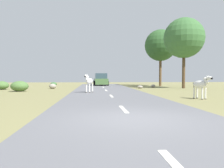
{
  "coord_description": "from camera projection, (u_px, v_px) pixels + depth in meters",
  "views": [
    {
      "loc": [
        -1.31,
        -6.83,
        1.35
      ],
      "look_at": [
        0.41,
        13.67,
        0.65
      ],
      "focal_mm": 36.25,
      "sensor_mm": 36.0,
      "label": 1
    }
  ],
  "objects": [
    {
      "name": "ground_plane",
      "position": [
        136.0,
        120.0,
        6.96
      ],
      "size": [
        90.0,
        90.0,
        0.0
      ],
      "primitive_type": "plane",
      "color": "olive"
    },
    {
      "name": "rock_1",
      "position": [
        53.0,
        86.0,
        24.48
      ],
      "size": [
        0.76,
        0.7,
        0.56
      ],
      "primitive_type": "ellipsoid",
      "color": "gray",
      "rests_on": "ground_plane"
    },
    {
      "name": "bush_4",
      "position": [
        2.0,
        85.0,
        23.06
      ],
      "size": [
        1.43,
        1.29,
        0.86
      ],
      "primitive_type": "ellipsoid",
      "color": "#4C7038",
      "rests_on": "ground_plane"
    },
    {
      "name": "rock_0",
      "position": [
        153.0,
        86.0,
        27.34
      ],
      "size": [
        0.54,
        0.45,
        0.37
      ],
      "primitive_type": "ellipsoid",
      "color": "gray",
      "rests_on": "ground_plane"
    },
    {
      "name": "car_0",
      "position": [
        101.0,
        80.0,
        32.7
      ],
      "size": [
        2.16,
        4.41,
        1.74
      ],
      "rotation": [
        0.0,
        0.0,
        0.04
      ],
      "color": "#476B38",
      "rests_on": "road"
    },
    {
      "name": "rock_2",
      "position": [
        140.0,
        87.0,
        25.4
      ],
      "size": [
        0.61,
        0.57,
        0.33
      ],
      "primitive_type": "ellipsoid",
      "color": "gray",
      "rests_on": "ground_plane"
    },
    {
      "name": "lane_markings",
      "position": [
        139.0,
        125.0,
        5.95
      ],
      "size": [
        0.16,
        56.0,
        0.01
      ],
      "color": "silver",
      "rests_on": "road"
    },
    {
      "name": "tree_2",
      "position": [
        184.0,
        38.0,
        25.38
      ],
      "size": [
        4.52,
        4.52,
        7.93
      ],
      "color": "#4C3823",
      "rests_on": "ground_plane"
    },
    {
      "name": "road",
      "position": [
        132.0,
        119.0,
        6.95
      ],
      "size": [
        6.0,
        64.0,
        0.05
      ],
      "primitive_type": "cube",
      "color": "slate",
      "rests_on": "ground_plane"
    },
    {
      "name": "zebra_0",
      "position": [
        89.0,
        81.0,
        18.17
      ],
      "size": [
        0.8,
        1.51,
        1.49
      ],
      "rotation": [
        0.0,
        0.0,
        2.78
      ],
      "color": "silver",
      "rests_on": "road"
    },
    {
      "name": "tree_4",
      "position": [
        161.0,
        45.0,
        31.2
      ],
      "size": [
        4.34,
        4.34,
        7.81
      ],
      "color": "brown",
      "rests_on": "ground_plane"
    },
    {
      "name": "bush_3",
      "position": [
        54.0,
        84.0,
        31.7
      ],
      "size": [
        0.89,
        0.8,
        0.53
      ],
      "primitive_type": "ellipsoid",
      "color": "#386633",
      "rests_on": "ground_plane"
    },
    {
      "name": "zebra_2",
      "position": [
        201.0,
        85.0,
        13.4
      ],
      "size": [
        0.74,
        1.45,
        1.42
      ],
      "rotation": [
        0.0,
        0.0,
        3.48
      ],
      "color": "silver",
      "rests_on": "ground_plane"
    },
    {
      "name": "bush_0",
      "position": [
        20.0,
        86.0,
        20.24
      ],
      "size": [
        1.56,
        1.4,
        0.93
      ],
      "primitive_type": "ellipsoid",
      "color": "#4C7038",
      "rests_on": "ground_plane"
    }
  ]
}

